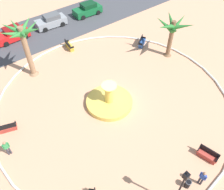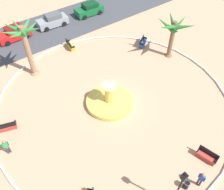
{
  "view_description": "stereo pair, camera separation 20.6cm",
  "coord_description": "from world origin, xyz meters",
  "px_view_note": "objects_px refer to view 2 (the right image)",
  "views": [
    {
      "loc": [
        -9.56,
        -12.34,
        17.35
      ],
      "look_at": [
        -0.13,
        0.0,
        1.0
      ],
      "focal_mm": 39.15,
      "sensor_mm": 36.0,
      "label": 1
    },
    {
      "loc": [
        -9.39,
        -12.47,
        17.35
      ],
      "look_at": [
        -0.13,
        0.0,
        1.0
      ],
      "focal_mm": 39.15,
      "sensor_mm": 36.0,
      "label": 2
    }
  ],
  "objects_px": {
    "parked_car_second": "(53,21)",
    "lamppost": "(179,188)",
    "palm_tree_by_curb": "(173,30)",
    "trash_bin": "(186,185)",
    "bench_north": "(7,127)",
    "person_cyclist_helmet": "(201,179)",
    "palm_tree_near_fountain": "(24,38)",
    "parked_car_third": "(89,9)",
    "bench_east": "(70,46)",
    "bench_west": "(143,43)",
    "person_cyclist_photo": "(6,146)",
    "parked_car_leftmost": "(14,33)",
    "fountain": "(109,101)",
    "bench_southeast": "(207,157)"
  },
  "relations": [
    {
      "from": "palm_tree_near_fountain",
      "to": "lamppost",
      "type": "distance_m",
      "value": 18.44
    },
    {
      "from": "trash_bin",
      "to": "bench_southeast",
      "type": "bearing_deg",
      "value": 11.07
    },
    {
      "from": "bench_southeast",
      "to": "parked_car_third",
      "type": "relative_size",
      "value": 0.41
    },
    {
      "from": "bench_west",
      "to": "person_cyclist_helmet",
      "type": "xyz_separation_m",
      "value": [
        -8.3,
        -15.41,
        0.58
      ]
    },
    {
      "from": "bench_north",
      "to": "parked_car_third",
      "type": "bearing_deg",
      "value": 37.31
    },
    {
      "from": "bench_north",
      "to": "trash_bin",
      "type": "xyz_separation_m",
      "value": [
        8.42,
        -12.58,
        0.04
      ]
    },
    {
      "from": "person_cyclist_helmet",
      "to": "parked_car_leftmost",
      "type": "distance_m",
      "value": 26.22
    },
    {
      "from": "fountain",
      "to": "parked_car_leftmost",
      "type": "bearing_deg",
      "value": 100.89
    },
    {
      "from": "person_cyclist_helmet",
      "to": "parked_car_second",
      "type": "relative_size",
      "value": 0.4
    },
    {
      "from": "bench_west",
      "to": "parked_car_third",
      "type": "relative_size",
      "value": 0.4
    },
    {
      "from": "bench_east",
      "to": "bench_west",
      "type": "height_order",
      "value": "same"
    },
    {
      "from": "palm_tree_near_fountain",
      "to": "bench_north",
      "type": "bearing_deg",
      "value": -131.92
    },
    {
      "from": "lamppost",
      "to": "parked_car_second",
      "type": "xyz_separation_m",
      "value": [
        4.22,
        25.72,
        -1.86
      ]
    },
    {
      "from": "palm_tree_near_fountain",
      "to": "parked_car_leftmost",
      "type": "relative_size",
      "value": 1.46
    },
    {
      "from": "lamppost",
      "to": "palm_tree_near_fountain",
      "type": "bearing_deg",
      "value": 95.8
    },
    {
      "from": "palm_tree_near_fountain",
      "to": "parked_car_second",
      "type": "xyz_separation_m",
      "value": [
        6.08,
        7.45,
        -3.58
      ]
    },
    {
      "from": "bench_southeast",
      "to": "parked_car_leftmost",
      "type": "bearing_deg",
      "value": 102.83
    },
    {
      "from": "parked_car_third",
      "to": "trash_bin",
      "type": "bearing_deg",
      "value": -107.88
    },
    {
      "from": "parked_car_second",
      "to": "parked_car_third",
      "type": "distance_m",
      "value": 5.57
    },
    {
      "from": "bench_west",
      "to": "bench_southeast",
      "type": "distance_m",
      "value": 15.69
    },
    {
      "from": "fountain",
      "to": "parked_car_third",
      "type": "xyz_separation_m",
      "value": [
        7.78,
        15.43,
        0.45
      ]
    },
    {
      "from": "trash_bin",
      "to": "parked_car_second",
      "type": "bearing_deg",
      "value": 84.25
    },
    {
      "from": "bench_east",
      "to": "bench_southeast",
      "type": "height_order",
      "value": "same"
    },
    {
      "from": "lamppost",
      "to": "person_cyclist_photo",
      "type": "distance_m",
      "value": 13.03
    },
    {
      "from": "palm_tree_by_curb",
      "to": "trash_bin",
      "type": "distance_m",
      "value": 15.83
    },
    {
      "from": "bench_west",
      "to": "lamppost",
      "type": "xyz_separation_m",
      "value": [
        -10.84,
        -15.22,
        2.3
      ]
    },
    {
      "from": "lamppost",
      "to": "parked_car_third",
      "type": "bearing_deg",
      "value": 68.95
    },
    {
      "from": "palm_tree_by_curb",
      "to": "person_cyclist_photo",
      "type": "xyz_separation_m",
      "value": [
        -19.37,
        -1.43,
        -2.39
      ]
    },
    {
      "from": "palm_tree_near_fountain",
      "to": "parked_car_third",
      "type": "distance_m",
      "value": 14.11
    },
    {
      "from": "parked_car_leftmost",
      "to": "person_cyclist_photo",
      "type": "bearing_deg",
      "value": -112.92
    },
    {
      "from": "bench_west",
      "to": "parked_car_second",
      "type": "relative_size",
      "value": 0.4
    },
    {
      "from": "bench_east",
      "to": "person_cyclist_photo",
      "type": "xyz_separation_m",
      "value": [
        -11.01,
        -9.38,
        0.58
      ]
    },
    {
      "from": "bench_east",
      "to": "parked_car_third",
      "type": "relative_size",
      "value": 0.41
    },
    {
      "from": "parked_car_second",
      "to": "lamppost",
      "type": "bearing_deg",
      "value": -99.31
    },
    {
      "from": "palm_tree_by_curb",
      "to": "bench_west",
      "type": "xyz_separation_m",
      "value": [
        -1.04,
        3.27,
        -2.97
      ]
    },
    {
      "from": "bench_east",
      "to": "trash_bin",
      "type": "height_order",
      "value": "bench_east"
    },
    {
      "from": "palm_tree_near_fountain",
      "to": "bench_southeast",
      "type": "xyz_separation_m",
      "value": [
        6.5,
        -17.46,
        -4.02
      ]
    },
    {
      "from": "palm_tree_by_curb",
      "to": "bench_southeast",
      "type": "xyz_separation_m",
      "value": [
        -7.23,
        -11.15,
        -2.97
      ]
    },
    {
      "from": "bench_southeast",
      "to": "trash_bin",
      "type": "relative_size",
      "value": 2.29
    },
    {
      "from": "palm_tree_by_curb",
      "to": "parked_car_second",
      "type": "xyz_separation_m",
      "value": [
        -7.66,
        13.77,
        -2.54
      ]
    },
    {
      "from": "trash_bin",
      "to": "person_cyclist_helmet",
      "type": "distance_m",
      "value": 1.12
    },
    {
      "from": "bench_north",
      "to": "person_cyclist_helmet",
      "type": "height_order",
      "value": "person_cyclist_helmet"
    },
    {
      "from": "bench_east",
      "to": "person_cyclist_helmet",
      "type": "relative_size",
      "value": 1.0
    },
    {
      "from": "person_cyclist_helmet",
      "to": "bench_east",
      "type": "bearing_deg",
      "value": 87.22
    },
    {
      "from": "bench_west",
      "to": "bench_north",
      "type": "relative_size",
      "value": 0.97
    },
    {
      "from": "person_cyclist_helmet",
      "to": "parked_car_third",
      "type": "bearing_deg",
      "value": 74.21
    },
    {
      "from": "palm_tree_near_fountain",
      "to": "person_cyclist_photo",
      "type": "xyz_separation_m",
      "value": [
        -5.64,
        -7.75,
        -3.43
      ]
    },
    {
      "from": "trash_bin",
      "to": "person_cyclist_photo",
      "type": "xyz_separation_m",
      "value": [
        -9.14,
        10.3,
        0.54
      ]
    },
    {
      "from": "fountain",
      "to": "bench_southeast",
      "type": "height_order",
      "value": "fountain"
    },
    {
      "from": "palm_tree_by_curb",
      "to": "parked_car_leftmost",
      "type": "height_order",
      "value": "palm_tree_by_curb"
    }
  ]
}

